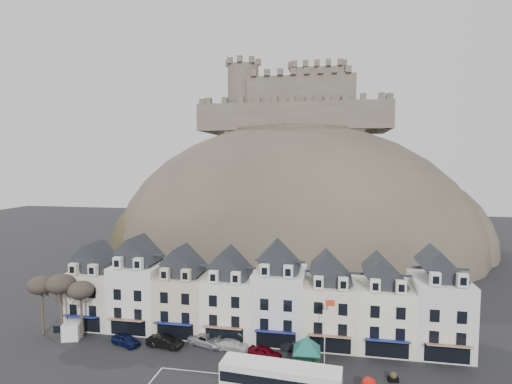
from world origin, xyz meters
TOP-DOWN VIEW (x-y plane):
  - townhouse_terrace at (0.15, 15.97)m, footprint 54.40×9.35m
  - castle_hill at (1.25, 68.95)m, footprint 100.00×76.00m
  - castle at (0.51, 75.93)m, footprint 50.20×22.20m
  - tree_left_far at (-29.00, 10.50)m, footprint 3.61×3.61m
  - tree_left_mid at (-26.00, 10.50)m, footprint 3.78×3.78m
  - tree_left_near at (-23.00, 10.50)m, footprint 3.43×3.43m
  - bus at (5.25, 1.79)m, footprint 12.45×3.84m
  - bus_shelter at (7.57, 7.64)m, footprint 6.26×6.26m
  - flagpole at (9.65, 9.10)m, footprint 1.18×0.13m
  - white_van at (-24.53, 11.25)m, footprint 3.53×5.36m
  - planter_west at (17.00, 6.93)m, footprint 1.19×0.78m
  - car_navy at (-16.00, 9.50)m, footprint 4.53×3.01m
  - car_black at (-10.80, 9.91)m, footprint 4.89×2.26m
  - car_silver at (-5.60, 11.51)m, footprint 5.41×3.61m
  - car_white at (-1.97, 10.81)m, footprint 4.70×2.45m
  - car_maroon at (2.39, 9.52)m, footprint 4.54×2.89m
  - car_charcoal at (6.00, 12.00)m, footprint 3.98×1.68m

SIDE VIEW (x-z plane):
  - castle_hill at x=1.25m, z-range -33.89..34.11m
  - planter_west at x=17.00m, z-range -0.02..1.10m
  - car_charcoal at x=6.00m, z-range 0.00..1.28m
  - car_white at x=-1.97m, z-range 0.00..1.30m
  - car_silver at x=-5.60m, z-range 0.00..1.40m
  - car_navy at x=-16.00m, z-range 0.00..1.43m
  - car_maroon at x=2.39m, z-range 0.00..1.44m
  - car_black at x=-10.80m, z-range 0.00..1.55m
  - white_van at x=-24.53m, z-range 0.00..2.26m
  - bus at x=5.25m, z-range 0.18..3.64m
  - bus_shelter at x=7.57m, z-range 1.10..5.07m
  - flagpole at x=9.65m, z-range 0.58..8.75m
  - townhouse_terrace at x=0.15m, z-range -0.60..11.20m
  - tree_left_near at x=-23.00m, z-range 2.64..10.47m
  - tree_left_far at x=-29.00m, z-range 2.78..11.02m
  - tree_left_mid at x=-26.00m, z-range 2.92..11.56m
  - castle at x=0.51m, z-range 29.19..51.19m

